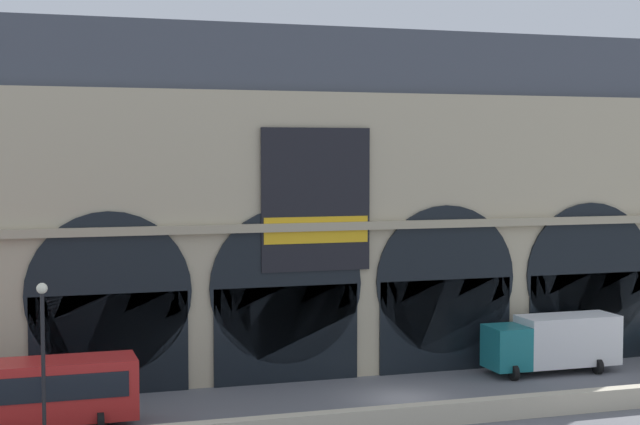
{
  "coord_description": "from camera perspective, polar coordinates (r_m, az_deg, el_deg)",
  "views": [
    {
      "loc": [
        -17.88,
        -43.43,
        12.01
      ],
      "look_at": [
        -2.7,
        5.0,
        8.9
      ],
      "focal_mm": 54.4,
      "sensor_mm": 36.0,
      "label": 1
    }
  ],
  "objects": [
    {
      "name": "ground_plane",
      "position": [
        48.48,
        4.9,
        -10.85
      ],
      "size": [
        200.0,
        200.0,
        0.0
      ],
      "primitive_type": "plane",
      "color": "slate"
    },
    {
      "name": "quay_parapet_wall",
      "position": [
        44.15,
        7.29,
        -11.64
      ],
      "size": [
        90.0,
        0.7,
        0.99
      ],
      "primitive_type": "cube",
      "color": "beige",
      "rests_on": "ground"
    },
    {
      "name": "station_building",
      "position": [
        54.24,
        1.9,
        0.45
      ],
      "size": [
        47.23,
        5.8,
        18.72
      ],
      "color": "#BCAD8C",
      "rests_on": "ground"
    },
    {
      "name": "street_lamp_quayside",
      "position": [
        40.22,
        -15.99,
        -7.52
      ],
      "size": [
        0.44,
        0.44,
        6.9
      ],
      "color": "black",
      "rests_on": "ground"
    },
    {
      "name": "bus_west",
      "position": [
        44.0,
        -18.02,
        -10.1
      ],
      "size": [
        11.0,
        3.25,
        3.1
      ],
      "color": "red",
      "rests_on": "ground"
    },
    {
      "name": "box_truck_mideast",
      "position": [
        54.92,
        13.56,
        -7.41
      ],
      "size": [
        7.5,
        2.91,
        3.12
      ],
      "color": "#19727A",
      "rests_on": "ground"
    }
  ]
}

